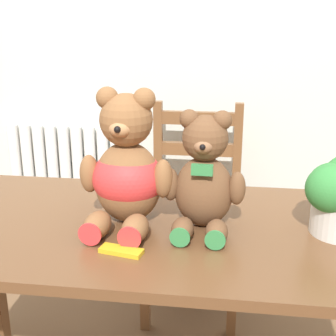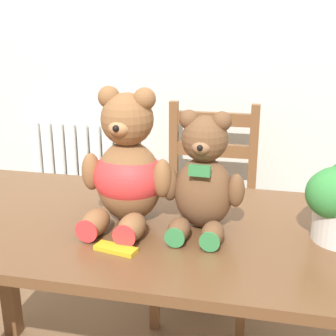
{
  "view_description": "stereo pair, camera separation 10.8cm",
  "coord_description": "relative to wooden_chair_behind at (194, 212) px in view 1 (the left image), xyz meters",
  "views": [
    {
      "loc": [
        0.23,
        -0.89,
        1.33
      ],
      "look_at": [
        0.06,
        0.38,
        0.92
      ],
      "focal_mm": 50.0,
      "sensor_mm": 36.0,
      "label": 1
    },
    {
      "loc": [
        0.34,
        -0.87,
        1.33
      ],
      "look_at": [
        0.06,
        0.38,
        0.92
      ],
      "focal_mm": 50.0,
      "sensor_mm": 36.0,
      "label": 2
    }
  ],
  "objects": [
    {
      "name": "dining_table",
      "position": [
        -0.08,
        -0.74,
        0.18
      ],
      "size": [
        1.5,
        0.72,
        0.74
      ],
      "color": "brown",
      "rests_on": "ground_plane"
    },
    {
      "name": "radiator",
      "position": [
        -0.7,
        0.24,
        -0.1
      ],
      "size": [
        0.62,
        0.1,
        0.79
      ],
      "color": "white",
      "rests_on": "ground_plane"
    },
    {
      "name": "teddy_bear_right",
      "position": [
        0.08,
        -0.74,
        0.43
      ],
      "size": [
        0.24,
        0.24,
        0.34
      ],
      "rotation": [
        0.0,
        0.0,
        3.11
      ],
      "color": "brown",
      "rests_on": "dining_table"
    },
    {
      "name": "chocolate_bar",
      "position": [
        -0.12,
        -0.93,
        0.29
      ],
      "size": [
        0.12,
        0.06,
        0.01
      ],
      "primitive_type": "cube",
      "rotation": [
        0.0,
        0.0,
        -0.21
      ],
      "color": "gold",
      "rests_on": "dining_table"
    },
    {
      "name": "teddy_bear_left",
      "position": [
        -0.14,
        -0.73,
        0.44
      ],
      "size": [
        0.28,
        0.29,
        0.4
      ],
      "rotation": [
        0.0,
        0.0,
        3.08
      ],
      "color": "brown",
      "rests_on": "dining_table"
    },
    {
      "name": "wall_back",
      "position": [
        -0.08,
        0.31,
        0.84
      ],
      "size": [
        8.0,
        0.04,
        2.6
      ],
      "primitive_type": "cube",
      "color": "silver",
      "rests_on": "ground_plane"
    },
    {
      "name": "wooden_chair_behind",
      "position": [
        0.0,
        0.0,
        0.0
      ],
      "size": [
        0.42,
        0.44,
        0.95
      ],
      "rotation": [
        0.0,
        0.0,
        3.14
      ],
      "color": "brown",
      "rests_on": "ground_plane"
    }
  ]
}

